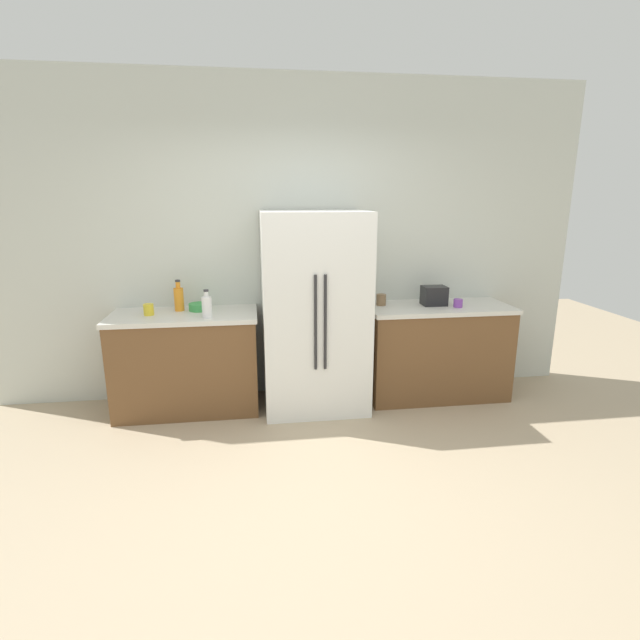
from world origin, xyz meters
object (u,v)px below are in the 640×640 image
object	(u,v)px
cup_a	(458,303)
cup_b	(381,300)
refrigerator	(315,312)
bottle_b	(207,306)
cup_c	(149,310)
bottle_a	(179,298)
bowl_a	(199,307)
toaster	(434,296)

from	to	relation	value
cup_a	cup_b	distance (m)	0.70
refrigerator	cup_a	world-z (taller)	refrigerator
bottle_b	cup_a	bearing A→B (deg)	1.98
cup_a	cup_c	size ratio (longest dim) A/B	0.85
bottle_a	bottle_b	bearing A→B (deg)	-47.53
bottle_b	refrigerator	bearing A→B (deg)	6.32
bowl_a	refrigerator	bearing A→B (deg)	-9.92
bottle_b	bowl_a	world-z (taller)	bottle_b
cup_a	cup_b	bearing A→B (deg)	164.97
refrigerator	cup_c	size ratio (longest dim) A/B	18.14
refrigerator	cup_b	distance (m)	0.67
toaster	bowl_a	bearing A→B (deg)	177.89
cup_c	bowl_a	distance (m)	0.43
bottle_b	cup_a	xyz separation A→B (m)	(2.24, 0.08, -0.06)
refrigerator	cup_b	bearing A→B (deg)	13.67
bottle_a	cup_a	distance (m)	2.52
toaster	cup_a	size ratio (longest dim) A/B	2.65
bottle_a	bowl_a	bearing A→B (deg)	-4.01
bottle_b	cup_a	world-z (taller)	bottle_b
toaster	cup_b	world-z (taller)	toaster
bowl_a	bottle_b	bearing A→B (deg)	-71.60
refrigerator	cup_b	size ratio (longest dim) A/B	17.09
toaster	bottle_b	world-z (taller)	bottle_b
cup_b	cup_c	xyz separation A→B (m)	(-2.07, -0.10, -0.00)
bowl_a	cup_b	bearing A→B (deg)	-0.68
bottle_a	cup_b	bearing A→B (deg)	-0.99
cup_a	cup_c	xyz separation A→B (m)	(-2.74, 0.08, 0.01)
bottle_b	cup_c	world-z (taller)	bottle_b
bottle_a	refrigerator	bearing A→B (deg)	-9.06
toaster	bottle_a	xyz separation A→B (m)	(-2.32, 0.09, 0.02)
toaster	bottle_b	bearing A→B (deg)	-174.45
toaster	bottle_a	world-z (taller)	bottle_a
toaster	cup_a	bearing A→B (deg)	-33.30
bottle_a	cup_a	xyz separation A→B (m)	(2.51, -0.21, -0.07)
cup_a	bowl_a	xyz separation A→B (m)	(-2.33, 0.20, -0.01)
bottle_a	cup_a	world-z (taller)	bottle_a
bottle_a	cup_c	world-z (taller)	bottle_a
cup_c	bowl_a	xyz separation A→B (m)	(0.41, 0.12, -0.02)
cup_b	bowl_a	distance (m)	1.66
cup_b	bottle_a	bearing A→B (deg)	179.01
bottle_a	cup_c	distance (m)	0.28
cup_c	cup_a	bearing A→B (deg)	-1.64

